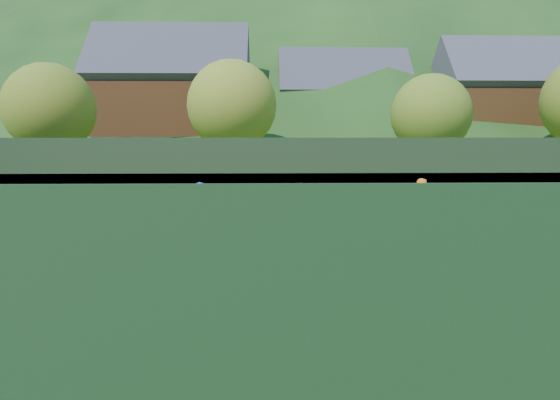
{
  "coord_description": "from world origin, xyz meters",
  "views": [
    {
      "loc": [
        -1.54,
        -16.15,
        3.47
      ],
      "look_at": [
        -1.1,
        0.0,
        1.18
      ],
      "focal_mm": 32.0,
      "sensor_mm": 36.0,
      "label": 1
    }
  ],
  "objects_px": {
    "chalet_mid": "(342,114)",
    "student_c": "(421,198)",
    "student_a": "(337,208)",
    "tennis_net": "(313,220)",
    "chalet_left": "(173,105)",
    "ball_hopper": "(43,236)",
    "chalet_right": "(499,110)",
    "student_d": "(554,206)",
    "coach": "(202,214)",
    "student_b": "(452,203)"
  },
  "relations": [
    {
      "from": "chalet_mid",
      "to": "student_c",
      "type": "bearing_deg",
      "value": -92.65
    },
    {
      "from": "student_a",
      "to": "tennis_net",
      "type": "bearing_deg",
      "value": 55.8
    },
    {
      "from": "chalet_left",
      "to": "ball_hopper",
      "type": "bearing_deg",
      "value": -85.32
    },
    {
      "from": "chalet_left",
      "to": "student_a",
      "type": "bearing_deg",
      "value": -69.0
    },
    {
      "from": "student_c",
      "to": "chalet_right",
      "type": "xyz_separation_m",
      "value": [
        15.42,
        26.8,
        4.46
      ]
    },
    {
      "from": "student_d",
      "to": "chalet_mid",
      "type": "relative_size",
      "value": 0.11
    },
    {
      "from": "student_a",
      "to": "student_d",
      "type": "height_order",
      "value": "student_a"
    },
    {
      "from": "chalet_right",
      "to": "student_d",
      "type": "bearing_deg",
      "value": -111.19
    },
    {
      "from": "coach",
      "to": "chalet_mid",
      "type": "height_order",
      "value": "chalet_mid"
    },
    {
      "from": "chalet_right",
      "to": "student_b",
      "type": "bearing_deg",
      "value": -117.76
    },
    {
      "from": "student_b",
      "to": "chalet_left",
      "type": "relative_size",
      "value": 0.09
    },
    {
      "from": "student_d",
      "to": "chalet_right",
      "type": "bearing_deg",
      "value": -100.22
    },
    {
      "from": "student_b",
      "to": "student_c",
      "type": "relative_size",
      "value": 0.82
    },
    {
      "from": "tennis_net",
      "to": "chalet_right",
      "type": "distance_m",
      "value": 36.37
    },
    {
      "from": "student_d",
      "to": "chalet_left",
      "type": "relative_size",
      "value": 0.1
    },
    {
      "from": "chalet_right",
      "to": "student_c",
      "type": "bearing_deg",
      "value": -119.92
    },
    {
      "from": "student_b",
      "to": "coach",
      "type": "bearing_deg",
      "value": 46.53
    },
    {
      "from": "ball_hopper",
      "to": "chalet_mid",
      "type": "xyz_separation_m",
      "value": [
        13.26,
        37.54,
        4.22
      ]
    },
    {
      "from": "coach",
      "to": "student_d",
      "type": "xyz_separation_m",
      "value": [
        12.49,
        3.02,
        -0.28
      ]
    },
    {
      "from": "chalet_left",
      "to": "chalet_right",
      "type": "bearing_deg",
      "value": 0.0
    },
    {
      "from": "ball_hopper",
      "to": "chalet_left",
      "type": "relative_size",
      "value": 0.07
    },
    {
      "from": "chalet_mid",
      "to": "chalet_right",
      "type": "distance_m",
      "value": 14.56
    },
    {
      "from": "ball_hopper",
      "to": "chalet_left",
      "type": "xyz_separation_m",
      "value": [
        -2.74,
        33.54,
        4.88
      ]
    },
    {
      "from": "ball_hopper",
      "to": "student_a",
      "type": "bearing_deg",
      "value": 30.83
    },
    {
      "from": "chalet_mid",
      "to": "ball_hopper",
      "type": "bearing_deg",
      "value": -109.45
    },
    {
      "from": "ball_hopper",
      "to": "chalet_mid",
      "type": "bearing_deg",
      "value": 70.55
    },
    {
      "from": "student_b",
      "to": "tennis_net",
      "type": "bearing_deg",
      "value": 48.04
    },
    {
      "from": "student_a",
      "to": "coach",
      "type": "bearing_deg",
      "value": 33.1
    },
    {
      "from": "chalet_mid",
      "to": "student_a",
      "type": "bearing_deg",
      "value": -98.74
    },
    {
      "from": "student_b",
      "to": "student_d",
      "type": "distance_m",
      "value": 3.53
    },
    {
      "from": "coach",
      "to": "chalet_left",
      "type": "relative_size",
      "value": 0.14
    },
    {
      "from": "student_a",
      "to": "student_c",
      "type": "xyz_separation_m",
      "value": [
        3.59,
        1.82,
        0.09
      ]
    },
    {
      "from": "student_d",
      "to": "tennis_net",
      "type": "xyz_separation_m",
      "value": [
        -9.0,
        -1.64,
        -0.17
      ]
    },
    {
      "from": "chalet_left",
      "to": "chalet_mid",
      "type": "distance_m",
      "value": 16.51
    },
    {
      "from": "ball_hopper",
      "to": "tennis_net",
      "type": "bearing_deg",
      "value": 26.0
    },
    {
      "from": "ball_hopper",
      "to": "chalet_right",
      "type": "height_order",
      "value": "chalet_right"
    },
    {
      "from": "chalet_left",
      "to": "student_c",
      "type": "bearing_deg",
      "value": -61.46
    },
    {
      "from": "ball_hopper",
      "to": "coach",
      "type": "bearing_deg",
      "value": 29.71
    },
    {
      "from": "chalet_right",
      "to": "tennis_net",
      "type": "bearing_deg",
      "value": -123.69
    },
    {
      "from": "student_c",
      "to": "student_d",
      "type": "bearing_deg",
      "value": 149.11
    },
    {
      "from": "student_a",
      "to": "tennis_net",
      "type": "height_order",
      "value": "student_a"
    },
    {
      "from": "coach",
      "to": "tennis_net",
      "type": "bearing_deg",
      "value": 10.33
    },
    {
      "from": "tennis_net",
      "to": "chalet_mid",
      "type": "xyz_separation_m",
      "value": [
        6.0,
        34.0,
        4.47
      ]
    },
    {
      "from": "student_c",
      "to": "student_d",
      "type": "distance_m",
      "value": 4.7
    },
    {
      "from": "student_a",
      "to": "student_c",
      "type": "distance_m",
      "value": 4.03
    },
    {
      "from": "student_a",
      "to": "chalet_left",
      "type": "relative_size",
      "value": 0.1
    },
    {
      "from": "ball_hopper",
      "to": "chalet_right",
      "type": "relative_size",
      "value": 0.08
    },
    {
      "from": "tennis_net",
      "to": "chalet_mid",
      "type": "height_order",
      "value": "chalet_mid"
    },
    {
      "from": "student_d",
      "to": "tennis_net",
      "type": "distance_m",
      "value": 9.15
    },
    {
      "from": "coach",
      "to": "ball_hopper",
      "type": "xyz_separation_m",
      "value": [
        -3.77,
        -2.15,
        -0.2
      ]
    }
  ]
}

